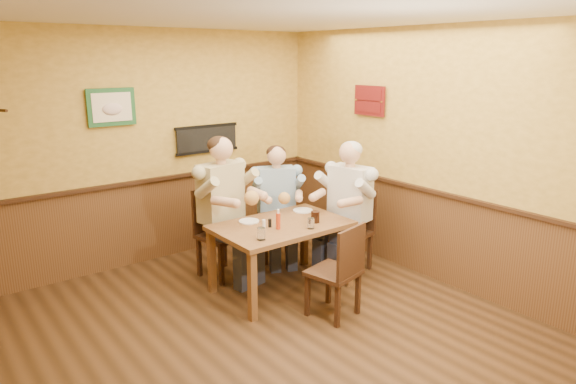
# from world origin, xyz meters

# --- Properties ---
(room) EXTENTS (5.02, 5.03, 2.81)m
(room) POSITION_xyz_m (0.14, 0.17, 1.69)
(room) COLOR #321F0F
(room) RESTS_ON ground
(dining_table) EXTENTS (1.40, 0.90, 0.75)m
(dining_table) POSITION_xyz_m (0.94, 0.81, 0.66)
(dining_table) COLOR brown
(dining_table) RESTS_ON ground
(chair_back_left) EXTENTS (0.55, 0.55, 1.02)m
(chair_back_left) POSITION_xyz_m (0.62, 1.51, 0.51)
(chair_back_left) COLOR #3A2212
(chair_back_left) RESTS_ON ground
(chair_back_right) EXTENTS (0.55, 0.55, 0.91)m
(chair_back_right) POSITION_xyz_m (1.41, 1.55, 0.45)
(chair_back_right) COLOR #3A2212
(chair_back_right) RESTS_ON ground
(chair_right_end) EXTENTS (0.53, 0.53, 0.97)m
(chair_right_end) POSITION_xyz_m (1.88, 0.74, 0.49)
(chair_right_end) COLOR #3A2212
(chair_right_end) RESTS_ON ground
(chair_near_side) EXTENTS (0.52, 0.52, 0.94)m
(chair_near_side) POSITION_xyz_m (0.98, 0.04, 0.47)
(chair_near_side) COLOR #3A2212
(chair_near_side) RESTS_ON ground
(diner_tan_shirt) EXTENTS (0.79, 0.79, 1.46)m
(diner_tan_shirt) POSITION_xyz_m (0.62, 1.51, 0.73)
(diner_tan_shirt) COLOR #C9BB8A
(diner_tan_shirt) RESTS_ON ground
(diner_blue_polo) EXTENTS (0.79, 0.79, 1.29)m
(diner_blue_polo) POSITION_xyz_m (1.41, 1.55, 0.65)
(diner_blue_polo) COLOR #7F9FBF
(diner_blue_polo) RESTS_ON ground
(diner_white_elder) EXTENTS (0.75, 0.75, 1.39)m
(diner_white_elder) POSITION_xyz_m (1.88, 0.74, 0.70)
(diner_white_elder) COLOR silver
(diner_white_elder) RESTS_ON ground
(water_glass_left) EXTENTS (0.10, 0.10, 0.12)m
(water_glass_left) POSITION_xyz_m (0.48, 0.53, 0.81)
(water_glass_left) COLOR white
(water_glass_left) RESTS_ON dining_table
(water_glass_mid) EXTENTS (0.09, 0.09, 0.11)m
(water_glass_mid) POSITION_xyz_m (1.08, 0.50, 0.81)
(water_glass_mid) COLOR white
(water_glass_mid) RESTS_ON dining_table
(cola_tumbler) EXTENTS (0.10, 0.10, 0.12)m
(cola_tumbler) POSITION_xyz_m (1.25, 0.62, 0.81)
(cola_tumbler) COLOR black
(cola_tumbler) RESTS_ON dining_table
(hot_sauce_bottle) EXTENTS (0.05, 0.05, 0.19)m
(hot_sauce_bottle) POSITION_xyz_m (0.81, 0.69, 0.85)
(hot_sauce_bottle) COLOR #B93513
(hot_sauce_bottle) RESTS_ON dining_table
(salt_shaker) EXTENTS (0.05, 0.05, 0.09)m
(salt_shaker) POSITION_xyz_m (0.70, 0.80, 0.80)
(salt_shaker) COLOR silver
(salt_shaker) RESTS_ON dining_table
(pepper_shaker) EXTENTS (0.04, 0.04, 0.09)m
(pepper_shaker) POSITION_xyz_m (0.77, 0.79, 0.79)
(pepper_shaker) COLOR black
(pepper_shaker) RESTS_ON dining_table
(plate_far_left) EXTENTS (0.26, 0.26, 0.01)m
(plate_far_left) POSITION_xyz_m (0.70, 1.07, 0.76)
(plate_far_left) COLOR white
(plate_far_left) RESTS_ON dining_table
(plate_far_right) EXTENTS (0.29, 0.29, 0.02)m
(plate_far_right) POSITION_xyz_m (1.41, 1.03, 0.76)
(plate_far_right) COLOR white
(plate_far_right) RESTS_ON dining_table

